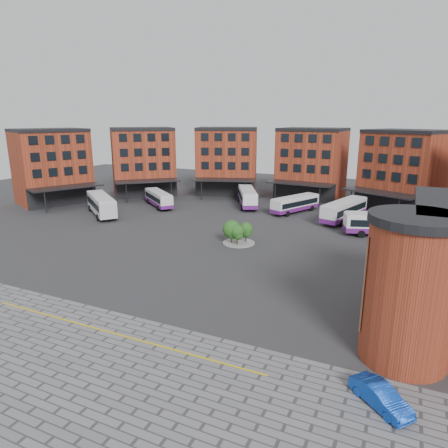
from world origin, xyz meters
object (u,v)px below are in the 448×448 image
at_px(bus_c, 247,197).
at_px(blue_car, 381,396).
at_px(bus_a, 101,203).
at_px(tree_island, 237,231).
at_px(bus_f, 387,224).
at_px(bus_e, 344,210).
at_px(bus_d, 295,204).
at_px(bus_b, 159,198).

relative_size(bus_c, blue_car, 2.92).
bearing_deg(bus_a, tree_island, -62.81).
bearing_deg(bus_c, bus_f, -48.94).
xyz_separation_m(bus_e, bus_f, (6.95, -6.38, -0.03)).
xyz_separation_m(tree_island, bus_d, (2.32, 21.62, -0.17)).
relative_size(bus_b, bus_e, 0.78).
bearing_deg(bus_d, blue_car, -44.30).
bearing_deg(tree_island, bus_c, 108.12).
bearing_deg(bus_d, bus_b, -141.37).
relative_size(tree_island, blue_car, 1.08).
bearing_deg(bus_b, blue_car, -94.55).
xyz_separation_m(bus_d, blue_car, (17.81, -47.10, -0.95)).
bearing_deg(bus_d, bus_e, 9.46).
distance_m(tree_island, bus_a, 28.66).
relative_size(bus_c, bus_e, 0.96).
distance_m(bus_d, blue_car, 50.37).
bearing_deg(bus_b, bus_c, -24.40).
xyz_separation_m(bus_a, bus_d, (30.46, 16.19, -0.46)).
bearing_deg(bus_e, bus_a, -144.59).
distance_m(bus_a, blue_car, 57.34).
bearing_deg(bus_f, bus_d, -138.78).
distance_m(bus_a, bus_c, 27.15).
height_order(bus_a, bus_c, bus_a).
height_order(bus_c, bus_f, bus_c).
bearing_deg(bus_a, bus_f, -42.91).
height_order(tree_island, bus_b, tree_island).
bearing_deg(blue_car, bus_b, 87.28).
distance_m(bus_a, bus_d, 34.50).
height_order(bus_a, blue_car, bus_a).
height_order(bus_b, bus_d, bus_d).
distance_m(bus_d, bus_f, 18.21).
xyz_separation_m(bus_a, bus_f, (46.37, 7.33, -0.27)).
height_order(bus_e, blue_car, bus_e).
relative_size(bus_d, bus_e, 0.86).
relative_size(bus_b, bus_c, 0.82).
height_order(bus_c, bus_e, bus_e).
distance_m(bus_b, blue_car, 59.44).
bearing_deg(bus_f, bus_a, -100.66).
bearing_deg(bus_c, bus_d, -35.84).
bearing_deg(bus_f, bus_b, -113.44).
relative_size(bus_e, bus_f, 1.02).
xyz_separation_m(tree_island, bus_b, (-22.92, 15.49, -0.18)).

